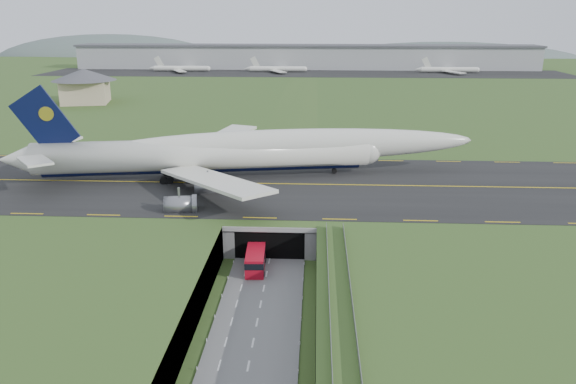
{
  "coord_description": "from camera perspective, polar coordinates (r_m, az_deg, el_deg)",
  "views": [
    {
      "loc": [
        7.68,
        -80.22,
        40.22
      ],
      "look_at": [
        2.55,
        20.0,
        8.48
      ],
      "focal_mm": 35.0,
      "sensor_mm": 36.0,
      "label": 1
    }
  ],
  "objects": [
    {
      "name": "taxiway",
      "position": [
        118.51,
        -0.91,
        0.81
      ],
      "size": [
        800.0,
        44.0,
        0.18
      ],
      "primitive_type": "cube",
      "color": "black",
      "rests_on": "airfield_deck"
    },
    {
      "name": "jumbo_jet",
      "position": [
        122.75,
        -5.01,
        4.09
      ],
      "size": [
        102.5,
        63.84,
        21.42
      ],
      "rotation": [
        0.0,
        0.0,
        0.17
      ],
      "color": "silver",
      "rests_on": "ground"
    },
    {
      "name": "service_building",
      "position": [
        243.65,
        -19.97,
        10.38
      ],
      "size": [
        30.11,
        30.11,
        13.74
      ],
      "rotation": [
        0.0,
        0.0,
        0.22
      ],
      "color": "#C9B191",
      "rests_on": "ground"
    },
    {
      "name": "shuttle_tram",
      "position": [
        92.81,
        -3.33,
        -6.94
      ],
      "size": [
        3.44,
        8.21,
        3.28
      ],
      "rotation": [
        0.0,
        0.0,
        0.05
      ],
      "color": "#B30B1E",
      "rests_on": "ground"
    },
    {
      "name": "airfield_deck",
      "position": [
        88.77,
        -2.32,
        -7.25
      ],
      "size": [
        800.0,
        800.0,
        6.0
      ],
      "primitive_type": "cube",
      "color": "gray",
      "rests_on": "ground"
    },
    {
      "name": "cargo_terminal",
      "position": [
        380.62,
        1.82,
        13.58
      ],
      "size": [
        320.0,
        67.0,
        15.6
      ],
      "color": "#B2B2B2",
      "rests_on": "ground"
    },
    {
      "name": "ground",
      "position": [
        90.07,
        -2.3,
        -8.99
      ],
      "size": [
        900.0,
        900.0,
        0.0
      ],
      "primitive_type": "plane",
      "color": "#2F5120",
      "rests_on": "ground"
    },
    {
      "name": "tunnel_portal",
      "position": [
        104.0,
        -1.5,
        -3.23
      ],
      "size": [
        17.0,
        22.3,
        6.0
      ],
      "color": "gray",
      "rests_on": "ground"
    },
    {
      "name": "guideway",
      "position": [
        70.45,
        5.37,
        -12.23
      ],
      "size": [
        3.0,
        53.0,
        7.05
      ],
      "color": "#A8A8A3",
      "rests_on": "ground"
    },
    {
      "name": "trench_road",
      "position": [
        83.41,
        -2.77,
        -11.22
      ],
      "size": [
        12.0,
        75.0,
        0.2
      ],
      "primitive_type": "cube",
      "color": "slate",
      "rests_on": "ground"
    },
    {
      "name": "distant_hills",
      "position": [
        515.27,
        9.46,
        12.4
      ],
      "size": [
        700.0,
        91.0,
        60.0
      ],
      "color": "#51615B",
      "rests_on": "ground"
    }
  ]
}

